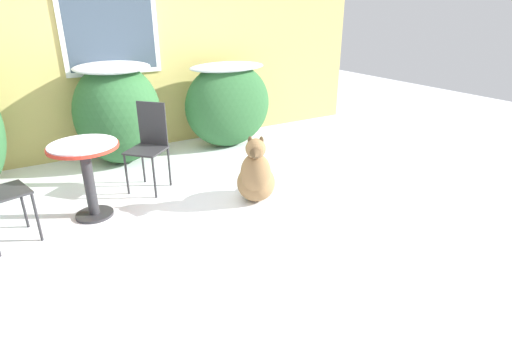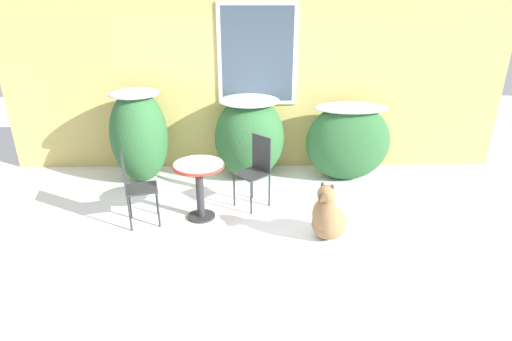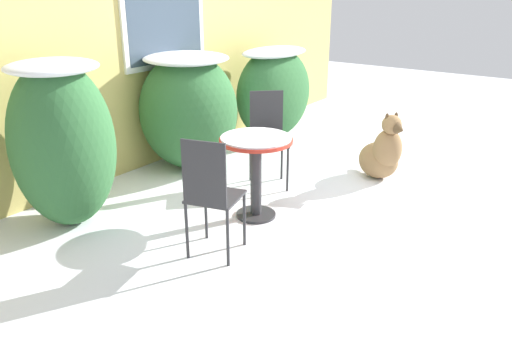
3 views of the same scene
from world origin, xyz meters
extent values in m
plane|color=white|center=(0.00, 0.00, 0.00)|extent=(16.00, 16.00, 0.00)
cube|color=tan|center=(0.00, 2.20, 1.36)|extent=(8.00, 0.06, 2.71)
cube|color=white|center=(0.04, 2.16, 1.84)|extent=(1.23, 0.04, 1.53)
cube|color=#3D4C5B|center=(0.04, 2.14, 1.84)|extent=(1.11, 0.01, 1.41)
ellipsoid|color=#2D6033|center=(-0.09, 1.73, 0.64)|extent=(1.08, 1.08, 1.28)
ellipsoid|color=white|center=(-0.09, 1.73, 1.22)|extent=(0.92, 0.92, 0.12)
ellipsoid|color=#2D6033|center=(1.43, 1.61, 0.60)|extent=(1.29, 0.79, 1.20)
ellipsoid|color=white|center=(1.43, 1.61, 1.14)|extent=(1.09, 0.67, 0.12)
cylinder|color=#2D2D30|center=(-0.71, 0.36, 0.01)|extent=(0.36, 0.36, 0.03)
cylinder|color=#2D2D30|center=(-0.71, 0.36, 0.36)|extent=(0.10, 0.10, 0.68)
cylinder|color=red|center=(-0.71, 0.36, 0.72)|extent=(0.64, 0.64, 0.03)
cylinder|color=white|center=(-0.71, 0.36, 0.74)|extent=(0.61, 0.61, 0.02)
cube|color=#2D2D30|center=(-0.06, 0.68, 0.47)|extent=(0.53, 0.53, 0.02)
cube|color=#2D2D30|center=(0.07, 0.80, 0.72)|extent=(0.24, 0.26, 0.48)
cylinder|color=#2D2D30|center=(-0.29, 0.69, 0.23)|extent=(0.02, 0.02, 0.46)
cylinder|color=#2D2D30|center=(-0.06, 0.44, 0.23)|extent=(0.02, 0.02, 0.46)
cylinder|color=#2D2D30|center=(-0.05, 0.91, 0.23)|extent=(0.02, 0.02, 0.46)
cylinder|color=#2D2D30|center=(0.18, 0.67, 0.23)|extent=(0.02, 0.02, 0.46)
cube|color=#2D2D30|center=(-1.40, 0.24, 0.47)|extent=(0.46, 0.46, 0.02)
cylinder|color=#2D2D30|center=(-1.20, 0.13, 0.23)|extent=(0.02, 0.02, 0.46)
cylinder|color=#2D2D30|center=(-1.29, 0.45, 0.23)|extent=(0.02, 0.02, 0.46)
ellipsoid|color=#937047|center=(0.84, -0.14, 0.19)|extent=(0.58, 0.60, 0.38)
ellipsoid|color=#937047|center=(0.77, -0.26, 0.36)|extent=(0.41, 0.40, 0.42)
sphere|color=#937047|center=(0.76, -0.28, 0.63)|extent=(0.20, 0.20, 0.20)
cone|color=brown|center=(0.68, -0.40, 0.61)|extent=(0.14, 0.14, 0.11)
ellipsoid|color=brown|center=(0.72, -0.24, 0.70)|extent=(0.05, 0.05, 0.09)
ellipsoid|color=brown|center=(0.81, -0.30, 0.70)|extent=(0.05, 0.05, 0.09)
ellipsoid|color=#937047|center=(0.95, 0.04, 0.09)|extent=(0.18, 0.22, 0.07)
camera|label=1|loc=(-1.12, -3.44, 1.91)|focal=28.00mm
camera|label=2|loc=(-0.07, -4.20, 2.51)|focal=28.00mm
camera|label=3|loc=(-4.02, -2.03, 1.99)|focal=35.00mm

